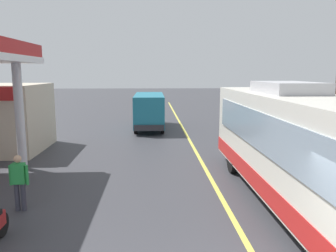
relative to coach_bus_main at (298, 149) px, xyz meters
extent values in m
plane|color=#38383D|center=(-2.13, 15.28, -1.72)|extent=(120.00, 120.00, 0.00)
cube|color=#D8CC4C|center=(-2.13, 10.28, -1.72)|extent=(0.16, 50.00, 0.01)
cube|color=silver|center=(0.00, 0.01, 0.16)|extent=(2.50, 11.00, 2.90)
cube|color=red|center=(0.00, 0.01, -0.94)|extent=(2.54, 11.04, 0.56)
cube|color=#8C9EAD|center=(-1.27, 0.01, 0.61)|extent=(0.06, 9.35, 1.10)
cube|color=#B2B2B7|center=(0.00, 1.01, 1.79)|extent=(1.60, 2.80, 0.36)
cylinder|color=black|center=(-1.10, 3.31, -1.22)|extent=(0.30, 1.00, 1.00)
cylinder|color=black|center=(1.10, 3.31, -1.22)|extent=(0.30, 1.00, 1.00)
cylinder|color=silver|center=(-9.76, 4.26, 0.58)|extent=(0.36, 0.36, 4.60)
cube|color=teal|center=(-4.56, 14.22, -0.33)|extent=(2.00, 6.00, 2.10)
cube|color=#8C9EAD|center=(-4.56, 14.22, 0.07)|extent=(2.04, 5.10, 0.80)
cube|color=#2D2D33|center=(-4.56, 11.17, -1.18)|extent=(1.90, 0.16, 0.36)
cylinder|color=black|center=(-5.44, 12.22, -1.34)|extent=(0.22, 0.76, 0.76)
cylinder|color=black|center=(-3.68, 12.22, -1.34)|extent=(0.22, 0.76, 0.76)
cylinder|color=black|center=(-5.44, 16.22, -1.34)|extent=(0.22, 0.76, 0.76)
cylinder|color=black|center=(-3.68, 16.22, -1.34)|extent=(0.22, 0.76, 0.76)
cylinder|color=black|center=(-8.04, -1.68, -1.42)|extent=(0.10, 0.60, 0.60)
cylinder|color=#33333F|center=(-8.27, -0.12, -1.31)|extent=(0.14, 0.14, 0.82)
cylinder|color=#33333F|center=(-8.09, -0.12, -1.31)|extent=(0.14, 0.14, 0.82)
cube|color=#268C3F|center=(-8.18, -0.12, -0.60)|extent=(0.36, 0.22, 0.60)
sphere|color=tan|center=(-8.18, -0.12, -0.17)|extent=(0.22, 0.22, 0.22)
cylinder|color=#268C3F|center=(-8.41, -0.12, -0.65)|extent=(0.09, 0.09, 0.58)
cylinder|color=#268C3F|center=(-7.95, -0.12, -0.65)|extent=(0.09, 0.09, 0.58)
camera|label=1|loc=(-4.33, -9.55, 2.26)|focal=35.73mm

